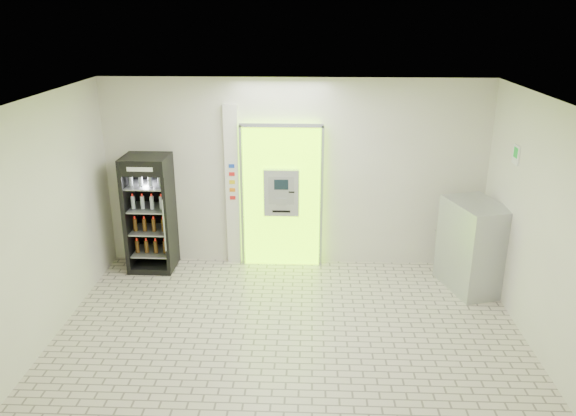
{
  "coord_description": "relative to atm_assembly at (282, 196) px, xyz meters",
  "views": [
    {
      "loc": [
        0.23,
        -6.0,
        3.95
      ],
      "look_at": [
        -0.05,
        1.2,
        1.39
      ],
      "focal_mm": 35.0,
      "sensor_mm": 36.0,
      "label": 1
    }
  ],
  "objects": [
    {
      "name": "atm_assembly",
      "position": [
        0.0,
        0.0,
        0.0
      ],
      "size": [
        1.3,
        0.24,
        2.33
      ],
      "color": "#8DFF00",
      "rests_on": "ground"
    },
    {
      "name": "room_shell",
      "position": [
        0.2,
        -2.41,
        0.67
      ],
      "size": [
        6.0,
        6.0,
        6.0
      ],
      "color": "silver",
      "rests_on": "ground"
    },
    {
      "name": "ground",
      "position": [
        0.2,
        -2.41,
        -1.17
      ],
      "size": [
        6.0,
        6.0,
        0.0
      ],
      "primitive_type": "plane",
      "color": "beige",
      "rests_on": "ground"
    },
    {
      "name": "beverage_cooler",
      "position": [
        -2.06,
        -0.22,
        -0.28
      ],
      "size": [
        0.71,
        0.67,
        1.85
      ],
      "rotation": [
        0.0,
        0.0,
        -0.02
      ],
      "color": "black",
      "rests_on": "ground"
    },
    {
      "name": "pillar",
      "position": [
        -0.78,
        0.04,
        0.13
      ],
      "size": [
        0.22,
        0.11,
        2.6
      ],
      "color": "silver",
      "rests_on": "ground"
    },
    {
      "name": "exit_sign",
      "position": [
        3.19,
        -1.01,
        0.95
      ],
      "size": [
        0.02,
        0.22,
        0.26
      ],
      "color": "white",
      "rests_on": "room_shell"
    },
    {
      "name": "steel_cabinet",
      "position": [
        2.86,
        -0.73,
        -0.5
      ],
      "size": [
        0.94,
        1.15,
        1.33
      ],
      "rotation": [
        0.0,
        0.0,
        0.29
      ],
      "color": "#A5A8AD",
      "rests_on": "ground"
    }
  ]
}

